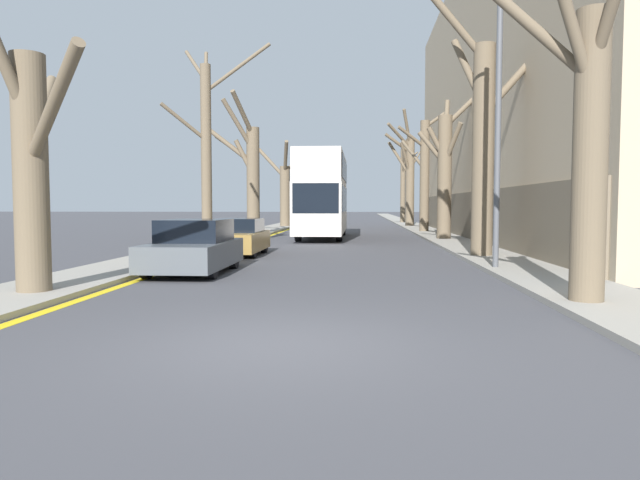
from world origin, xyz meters
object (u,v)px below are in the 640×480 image
object	(u,v)px
street_tree_right_5	(404,182)
parked_car_1	(238,238)
street_tree_right_3	(424,173)
street_tree_right_1	(482,138)
street_tree_left_2	(250,172)
parked_car_0	(194,248)
street_tree_left_1	(207,146)
street_tree_right_0	(588,140)
street_tree_left_3	(285,190)
street_tree_left_4	(297,198)
lamp_post	(495,100)
double_decker_bus	(323,191)
street_tree_right_4	(408,175)
street_tree_right_2	(446,168)
street_tree_left_0	(32,154)

from	to	relation	value
street_tree_right_5	parked_car_1	size ratio (longest dim) A/B	2.12
street_tree_right_3	street_tree_right_5	size ratio (longest dim) A/B	0.97
street_tree_right_1	street_tree_left_2	bearing A→B (deg)	127.39
parked_car_0	street_tree_left_1	bearing A→B (deg)	102.56
street_tree_right_0	street_tree_left_1	bearing A→B (deg)	129.19
street_tree_left_3	street_tree_left_4	size ratio (longest dim) A/B	1.24
street_tree_right_3	lamp_post	size ratio (longest dim) A/B	0.96
street_tree_right_5	double_decker_bus	world-z (taller)	street_tree_right_5
street_tree_right_4	street_tree_right_2	bearing A→B (deg)	-88.90
street_tree_left_1	street_tree_left_4	xyz separation A→B (m)	(-0.28, 35.64, -1.63)
street_tree_left_1	parked_car_0	distance (m)	8.81
street_tree_right_2	street_tree_left_0	bearing A→B (deg)	-119.88
parked_car_1	street_tree_left_2	bearing A→B (deg)	99.14
street_tree_left_2	street_tree_right_3	xyz separation A→B (m)	(10.77, 4.36, 0.15)
street_tree_right_5	double_decker_bus	xyz separation A→B (m)	(-6.41, -25.94, -1.54)
street_tree_right_1	lamp_post	xyz separation A→B (m)	(-0.47, -3.86, 0.58)
street_tree_left_2	street_tree_right_0	size ratio (longest dim) A/B	1.28
street_tree_left_1	street_tree_right_3	distance (m)	18.50
street_tree_right_4	lamp_post	bearing A→B (deg)	-90.63
street_tree_left_2	street_tree_right_0	world-z (taller)	street_tree_left_2
street_tree_right_2	street_tree_right_3	world-z (taller)	street_tree_right_2
street_tree_right_3	parked_car_1	bearing A→B (deg)	-116.05
street_tree_left_2	street_tree_left_3	distance (m)	12.93
street_tree_left_4	parked_car_0	distance (m)	43.60
street_tree_left_3	parked_car_0	distance (m)	31.86
street_tree_right_1	parked_car_1	xyz separation A→B (m)	(-8.57, 0.71, -3.44)
street_tree_left_1	street_tree_right_4	distance (m)	27.23
street_tree_right_1	lamp_post	size ratio (longest dim) A/B	1.12
street_tree_left_3	street_tree_right_5	bearing A→B (deg)	45.75
street_tree_left_4	street_tree_right_4	distance (m)	14.86
parked_car_1	street_tree_right_4	bearing A→B (deg)	72.98
street_tree_left_1	street_tree_left_3	distance (m)	23.88
street_tree_left_4	street_tree_right_5	world-z (taller)	street_tree_right_5
street_tree_left_2	parked_car_0	distance (m)	19.20
street_tree_left_2	street_tree_right_0	bearing A→B (deg)	-65.72
street_tree_right_5	lamp_post	world-z (taller)	lamp_post
street_tree_left_2	double_decker_bus	distance (m)	5.19
parked_car_1	double_decker_bus	bearing A→B (deg)	77.85
double_decker_bus	lamp_post	world-z (taller)	lamp_post
street_tree_right_3	parked_car_1	distance (m)	19.94
street_tree_left_1	double_decker_bus	xyz separation A→B (m)	(4.14, 8.71, -1.65)
street_tree_left_1	lamp_post	distance (m)	12.05
parked_car_1	lamp_post	xyz separation A→B (m)	(8.10, -4.57, 4.02)
street_tree_left_0	street_tree_right_5	distance (m)	47.92
street_tree_left_0	street_tree_right_5	world-z (taller)	street_tree_right_5
street_tree_right_2	street_tree_right_5	world-z (taller)	street_tree_right_2
street_tree_left_3	street_tree_right_5	xyz separation A→B (m)	(10.52, 10.80, 1.02)
street_tree_right_1	street_tree_right_2	size ratio (longest dim) A/B	1.12
lamp_post	parked_car_0	bearing A→B (deg)	-173.35
street_tree_left_1	street_tree_right_2	distance (m)	12.55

